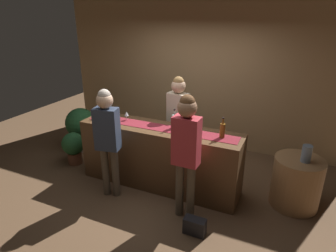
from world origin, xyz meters
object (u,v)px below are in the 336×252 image
object	(u,v)px
wine_bottle_green	(104,110)
customer_browsing	(107,133)
bartender	(178,114)
wine_bottle_amber	(222,130)
wine_bottle_clear	(174,121)
wine_glass_mid_counter	(200,127)
customer_sipping	(186,145)
vase_on_side_table	(307,154)
round_side_table	(296,182)
handbag	(195,226)
potted_plant_tall	(81,126)
wine_glass_near_customer	(110,116)
potted_plant_small	(73,146)
wine_glass_far_end	(126,114)

from	to	relation	value
wine_bottle_green	customer_browsing	distance (m)	0.81
bartender	wine_bottle_amber	bearing A→B (deg)	157.04
wine_bottle_clear	wine_glass_mid_counter	world-z (taller)	wine_bottle_clear
customer_sipping	vase_on_side_table	xyz separation A→B (m)	(1.42, 0.86, -0.22)
wine_bottle_amber	bartender	distance (m)	1.07
round_side_table	handbag	bearing A→B (deg)	-133.39
customer_sipping	potted_plant_tall	xyz separation A→B (m)	(-2.67, 1.10, -0.57)
wine_bottle_green	handbag	xyz separation A→B (m)	(1.97, -0.91, -1.00)
wine_glass_near_customer	wine_glass_mid_counter	xyz separation A→B (m)	(1.44, 0.14, 0.00)
wine_bottle_green	bartender	size ratio (longest dim) A/B	0.18
wine_glass_near_customer	potted_plant_tall	world-z (taller)	wine_glass_near_customer
customer_browsing	wine_bottle_green	bearing A→B (deg)	117.45
wine_bottle_green	round_side_table	bearing A→B (deg)	4.87
handbag	wine_bottle_amber	bearing A→B (deg)	85.81
handbag	potted_plant_tall	bearing A→B (deg)	154.77
wine_glass_near_customer	potted_plant_small	distance (m)	1.21
wine_glass_near_customer	bartender	bearing A→B (deg)	38.31
customer_sipping	customer_browsing	size ratio (longest dim) A/B	1.04
wine_bottle_green	potted_plant_tall	bearing A→B (deg)	154.24
wine_bottle_green	potted_plant_small	distance (m)	1.03
customer_sipping	vase_on_side_table	world-z (taller)	customer_sipping
wine_bottle_amber	round_side_table	distance (m)	1.32
handbag	customer_browsing	bearing A→B (deg)	168.90
round_side_table	potted_plant_small	world-z (taller)	round_side_table
bartender	potted_plant_small	distance (m)	2.04
wine_bottle_green	round_side_table	distance (m)	3.18
potted_plant_small	vase_on_side_table	bearing A→B (deg)	4.55
wine_glass_near_customer	handbag	xyz separation A→B (m)	(1.71, -0.74, -1.00)
wine_bottle_amber	vase_on_side_table	xyz separation A→B (m)	(1.11, 0.27, -0.25)
customer_sipping	handbag	world-z (taller)	customer_sipping
wine_bottle_green	potted_plant_small	world-z (taller)	wine_bottle_green
wine_glass_near_customer	wine_glass_far_end	bearing A→B (deg)	44.61
wine_bottle_green	wine_glass_mid_counter	xyz separation A→B (m)	(1.69, -0.03, -0.01)
wine_bottle_clear	bartender	world-z (taller)	bartender
wine_glass_far_end	handbag	distance (m)	2.04
wine_bottle_green	potted_plant_small	xyz separation A→B (m)	(-0.69, -0.08, -0.76)
wine_bottle_green	potted_plant_small	bearing A→B (deg)	-173.10
wine_glass_far_end	bartender	distance (m)	0.86
customer_browsing	potted_plant_tall	distance (m)	1.90
wine_glass_far_end	customer_sipping	world-z (taller)	customer_sipping
wine_glass_mid_counter	potted_plant_tall	bearing A→B (deg)	169.44
wine_bottle_clear	wine_bottle_green	bearing A→B (deg)	-179.49
wine_glass_near_customer	potted_plant_tall	xyz separation A→B (m)	(-1.21, 0.64, -0.60)
wine_bottle_green	wine_glass_far_end	world-z (taller)	wine_bottle_green
wine_bottle_amber	wine_glass_far_end	xyz separation A→B (m)	(-1.59, 0.06, -0.01)
wine_bottle_amber	wine_glass_near_customer	distance (m)	1.78
customer_browsing	wine_bottle_clear	bearing A→B (deg)	28.24
wine_bottle_green	customer_sipping	xyz separation A→B (m)	(1.72, -0.64, -0.03)
wine_glass_near_customer	wine_glass_far_end	world-z (taller)	same
wine_glass_near_customer	potted_plant_small	size ratio (longest dim) A/B	0.24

